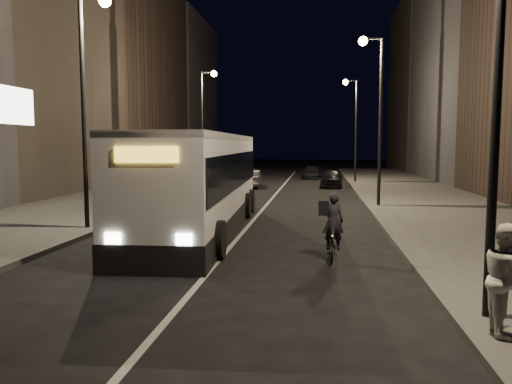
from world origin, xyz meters
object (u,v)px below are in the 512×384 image
(streetlight_right_near, at_px, (484,9))
(car_far, at_px, (312,172))
(streetlight_right_far, at_px, (353,116))
(cyclist_on_bicycle, at_px, (333,238))
(pedestrian_woman, at_px, (507,279))
(streetlight_left_near, at_px, (90,81))
(city_bus, at_px, (200,179))
(streetlight_left_far, at_px, (205,113))
(car_mid, at_px, (251,179))
(streetlight_right_mid, at_px, (375,98))
(car_near, at_px, (331,178))

(streetlight_right_near, xyz_separation_m, car_far, (-3.27, 37.16, -4.79))
(streetlight_right_far, distance_m, car_far, 7.76)
(cyclist_on_bicycle, relative_size, pedestrian_woman, 1.06)
(streetlight_left_near, bearing_deg, pedestrian_woman, -38.80)
(streetlight_right_near, xyz_separation_m, city_bus, (-6.93, 8.77, -3.47))
(streetlight_left_far, bearing_deg, pedestrian_woman, -67.79)
(pedestrian_woman, height_order, car_far, pedestrian_woman)
(cyclist_on_bicycle, bearing_deg, pedestrian_woman, -63.49)
(car_mid, bearing_deg, streetlight_left_near, 77.80)
(city_bus, distance_m, car_mid, 18.15)
(city_bus, height_order, pedestrian_woman, city_bus)
(streetlight_right_mid, relative_size, pedestrian_woman, 4.62)
(pedestrian_woman, xyz_separation_m, car_far, (-3.55, 37.96, -0.47))
(cyclist_on_bicycle, height_order, car_far, cyclist_on_bicycle)
(streetlight_left_near, bearing_deg, streetlight_right_mid, 36.88)
(pedestrian_woman, bearing_deg, streetlight_left_far, 25.89)
(streetlight_right_far, bearing_deg, pedestrian_woman, -89.51)
(car_near, bearing_deg, streetlight_right_mid, -79.68)
(streetlight_right_mid, height_order, streetlight_left_near, same)
(streetlight_right_far, bearing_deg, city_bus, -106.62)
(streetlight_left_far, distance_m, city_bus, 17.96)
(cyclist_on_bicycle, xyz_separation_m, car_far, (-1.00, 32.56, -0.05))
(streetlight_left_near, bearing_deg, streetlight_right_near, -36.88)
(streetlight_left_far, relative_size, car_near, 2.09)
(streetlight_right_mid, xyz_separation_m, streetlight_left_near, (-10.66, -8.00, 0.00))
(streetlight_right_near, xyz_separation_m, pedestrian_woman, (0.28, -0.80, -4.32))
(car_far, bearing_deg, car_near, -74.33)
(streetlight_right_near, bearing_deg, streetlight_left_near, 143.12)
(streetlight_right_mid, relative_size, streetlight_left_near, 1.00)
(streetlight_right_near, height_order, streetlight_right_far, same)
(streetlight_right_near, relative_size, streetlight_left_far, 1.00)
(streetlight_right_mid, relative_size, car_far, 2.06)
(city_bus, bearing_deg, pedestrian_woman, -55.50)
(city_bus, relative_size, cyclist_on_bicycle, 7.01)
(streetlight_right_mid, height_order, city_bus, streetlight_right_mid)
(streetlight_right_mid, height_order, car_far, streetlight_right_mid)
(streetlight_left_far, bearing_deg, cyclist_on_bicycle, -68.59)
(streetlight_left_near, bearing_deg, car_mid, 80.54)
(streetlight_right_mid, distance_m, streetlight_right_far, 16.00)
(streetlight_left_far, relative_size, city_bus, 0.62)
(streetlight_left_far, distance_m, car_far, 14.22)
(streetlight_right_mid, relative_size, streetlight_left_far, 1.00)
(streetlight_left_near, relative_size, cyclist_on_bicycle, 4.36)
(city_bus, xyz_separation_m, pedestrian_woman, (7.21, -9.57, -0.85))
(streetlight_left_near, relative_size, car_near, 2.09)
(streetlight_left_far, bearing_deg, streetlight_right_near, -67.70)
(streetlight_right_far, distance_m, streetlight_left_near, 26.26)
(cyclist_on_bicycle, xyz_separation_m, pedestrian_woman, (2.55, -5.40, 0.42))
(streetlight_right_far, xyz_separation_m, car_near, (-1.73, -3.96, -4.70))
(streetlight_left_near, xyz_separation_m, car_mid, (3.14, 18.87, -4.73))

